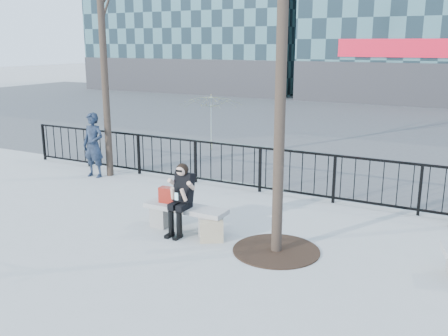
% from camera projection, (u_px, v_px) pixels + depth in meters
% --- Properties ---
extents(ground, '(120.00, 120.00, 0.00)m').
position_uv_depth(ground, '(186.00, 230.00, 9.54)').
color(ground, '#A4A59F').
rests_on(ground, ground).
extents(street_surface, '(60.00, 23.00, 0.01)m').
position_uv_depth(street_surface, '(365.00, 123.00, 22.37)').
color(street_surface, '#474747').
rests_on(street_surface, ground).
extents(railing, '(14.00, 0.06, 1.10)m').
position_uv_depth(railing, '(252.00, 168.00, 11.97)').
color(railing, black).
rests_on(railing, ground).
extents(tree_grate, '(1.50, 1.50, 0.02)m').
position_uv_depth(tree_grate, '(276.00, 250.00, 8.58)').
color(tree_grate, black).
rests_on(tree_grate, ground).
extents(bench_main, '(1.65, 0.46, 0.49)m').
position_uv_depth(bench_main, '(186.00, 215.00, 9.47)').
color(bench_main, slate).
rests_on(bench_main, ground).
extents(seated_woman, '(0.50, 0.64, 1.34)m').
position_uv_depth(seated_woman, '(181.00, 199.00, 9.24)').
color(seated_woman, black).
rests_on(seated_woman, ground).
extents(handbag, '(0.38, 0.20, 0.30)m').
position_uv_depth(handbag, '(169.00, 195.00, 9.58)').
color(handbag, maroon).
rests_on(handbag, bench_main).
extents(shopping_bag, '(0.43, 0.35, 0.39)m').
position_uv_depth(shopping_bag, '(212.00, 232.00, 8.93)').
color(shopping_bag, beige).
rests_on(shopping_bag, ground).
extents(standing_man, '(0.65, 0.44, 1.72)m').
position_uv_depth(standing_man, '(93.00, 145.00, 13.17)').
color(standing_man, black).
rests_on(standing_man, ground).
extents(vendor_umbrella, '(2.52, 2.55, 1.87)m').
position_uv_depth(vendor_umbrella, '(211.00, 123.00, 16.40)').
color(vendor_umbrella, yellow).
rests_on(vendor_umbrella, ground).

